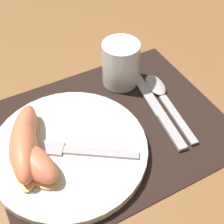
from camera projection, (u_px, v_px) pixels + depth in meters
ground_plane at (109, 128)px, 0.57m from camera, size 3.00×3.00×0.00m
placemat at (109, 128)px, 0.56m from camera, size 0.41×0.32×0.00m
plate at (69, 150)px, 0.52m from camera, size 0.26×0.26×0.02m
juice_glass at (121, 66)px, 0.62m from camera, size 0.07×0.07×0.09m
knife at (158, 110)px, 0.59m from camera, size 0.05×0.21×0.01m
spoon at (161, 93)px, 0.62m from camera, size 0.05×0.19×0.01m
fork at (69, 150)px, 0.51m from camera, size 0.18×0.13×0.00m
citrus_wedge_0 at (24, 136)px, 0.50m from camera, size 0.10×0.13×0.04m
citrus_wedge_1 at (25, 149)px, 0.49m from camera, size 0.08×0.14×0.05m
citrus_wedge_2 at (34, 163)px, 0.47m from camera, size 0.08×0.11×0.04m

